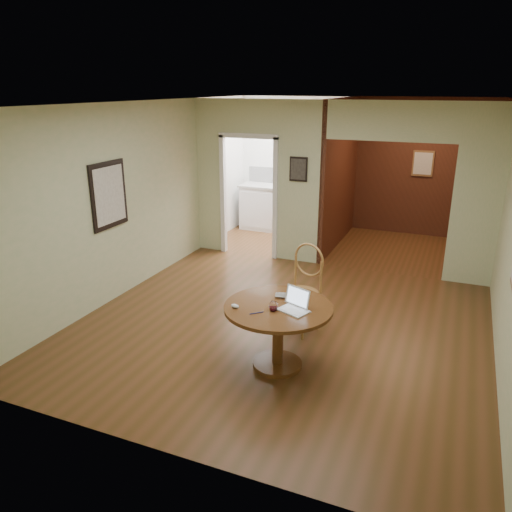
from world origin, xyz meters
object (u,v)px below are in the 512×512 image
at_px(chair, 303,283).
at_px(closed_laptop, 290,298).
at_px(open_laptop, 295,304).
at_px(dining_table, 278,322).

relative_size(chair, closed_laptop, 3.44).
relative_size(chair, open_laptop, 3.07).
bearing_deg(dining_table, chair, 91.53).
bearing_deg(closed_laptop, chair, 80.63).
bearing_deg(open_laptop, closed_laptop, 144.00).
xyz_separation_m(dining_table, closed_laptop, (0.05, 0.22, 0.20)).
height_order(chair, closed_laptop, chair).
relative_size(dining_table, open_laptop, 3.20).
bearing_deg(chair, closed_laptop, -67.04).
bearing_deg(open_laptop, dining_table, -157.51).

